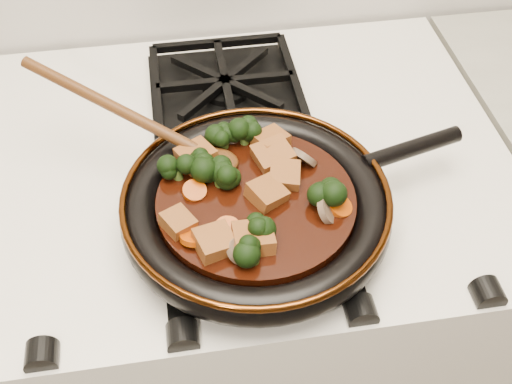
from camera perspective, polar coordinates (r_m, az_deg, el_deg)
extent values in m
cube|color=silver|center=(1.26, -1.17, -11.71)|extent=(0.76, 0.60, 0.90)
cylinder|color=black|center=(0.78, 0.00, -1.85)|extent=(0.30, 0.30, 0.01)
torus|color=black|center=(0.78, 0.00, -1.41)|extent=(0.33, 0.33, 0.04)
torus|color=#452009|center=(0.76, 0.00, -0.36)|extent=(0.32, 0.32, 0.01)
cylinder|color=black|center=(0.85, 13.70, 3.80)|extent=(0.14, 0.06, 0.02)
cylinder|color=black|center=(0.77, 0.00, -1.06)|extent=(0.24, 0.24, 0.02)
cube|color=brown|center=(0.80, 1.54, 3.19)|extent=(0.06, 0.06, 0.03)
cube|color=brown|center=(0.71, -3.69, -4.53)|extent=(0.05, 0.05, 0.03)
cube|color=brown|center=(0.71, -0.24, -4.19)|extent=(0.05, 0.04, 0.03)
cube|color=brown|center=(0.82, 1.31, 4.51)|extent=(0.05, 0.05, 0.03)
cube|color=brown|center=(0.78, 2.56, 1.44)|extent=(0.05, 0.05, 0.03)
cube|color=brown|center=(0.76, 0.97, -0.17)|extent=(0.06, 0.05, 0.03)
cube|color=brown|center=(0.81, -5.34, 3.14)|extent=(0.06, 0.06, 0.03)
cube|color=brown|center=(0.73, -6.94, -2.73)|extent=(0.05, 0.05, 0.02)
cylinder|color=#AD3C04|center=(0.72, -5.56, -4.02)|extent=(0.03, 0.03, 0.02)
cylinder|color=#AD3C04|center=(0.73, -2.56, -3.30)|extent=(0.03, 0.03, 0.01)
cylinder|color=#AD3C04|center=(0.76, 7.49, -1.30)|extent=(0.03, 0.03, 0.02)
cylinder|color=#AD3C04|center=(0.77, -5.49, 0.09)|extent=(0.03, 0.03, 0.02)
cylinder|color=brown|center=(0.70, -1.53, -5.25)|extent=(0.04, 0.04, 0.03)
cylinder|color=brown|center=(0.75, 6.37, -1.60)|extent=(0.04, 0.04, 0.03)
cylinder|color=brown|center=(0.81, 4.26, 3.06)|extent=(0.04, 0.04, 0.03)
ellipsoid|color=#4E2A10|center=(0.80, -3.46, 2.86)|extent=(0.07, 0.06, 0.02)
cylinder|color=#4E2A10|center=(0.84, -12.01, 7.13)|extent=(0.02, 0.02, 0.28)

